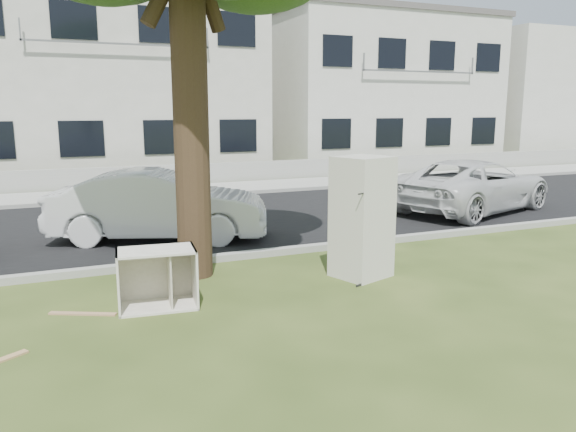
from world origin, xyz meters
name	(u,v)px	position (x,y,z in m)	size (l,w,h in m)	color
ground	(258,308)	(0.00, 0.00, 0.00)	(120.00, 120.00, 0.00)	#2E3E16
road	(169,224)	(0.00, 6.00, 0.01)	(120.00, 7.00, 0.01)	black
kerb_near	(210,262)	(0.00, 2.45, 0.00)	(120.00, 0.18, 0.12)	gray
kerb_far	(144,201)	(0.00, 9.55, 0.00)	(120.00, 0.18, 0.12)	gray
sidewalk	(137,194)	(0.00, 11.00, 0.01)	(120.00, 2.80, 0.01)	gray
low_wall	(129,177)	(0.00, 12.60, 0.35)	(120.00, 0.15, 0.70)	gray
townhouse_center	(109,80)	(0.00, 17.50, 3.72)	(11.22, 8.16, 7.44)	beige
townhouse_right	(367,91)	(12.00, 17.50, 3.42)	(10.20, 8.16, 6.84)	silver
filler_right	(568,98)	(26.00, 18.00, 3.20)	(16.00, 9.00, 6.40)	beige
fridge	(362,217)	(1.99, 0.75, 0.94)	(0.78, 0.72, 1.88)	beige
cabinet	(157,278)	(-1.21, 0.57, 0.39)	(1.01, 0.63, 0.79)	white
plank_b	(83,314)	(-2.16, 0.66, 0.01)	(0.88, 0.09, 0.02)	#A27955
car_center	(160,205)	(-0.45, 4.48, 0.70)	(1.48, 4.25, 1.40)	silver
car_right	(474,185)	(7.52, 4.57, 0.67)	(2.21, 4.79, 1.33)	silver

